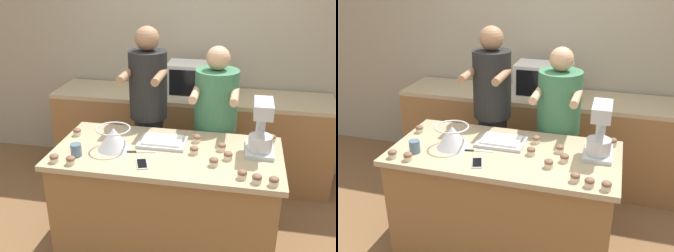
% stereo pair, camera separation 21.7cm
% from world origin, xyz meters
% --- Properties ---
extents(ground_plane, '(16.00, 16.00, 0.00)m').
position_xyz_m(ground_plane, '(0.00, 0.00, 0.00)').
color(ground_plane, brown).
extents(back_wall, '(10.00, 0.06, 2.70)m').
position_xyz_m(back_wall, '(0.00, 1.58, 1.35)').
color(back_wall, gray).
rests_on(back_wall, ground_plane).
extents(island_counter, '(1.65, 0.81, 0.89)m').
position_xyz_m(island_counter, '(0.00, 0.00, 0.44)').
color(island_counter, olive).
rests_on(island_counter, ground_plane).
extents(back_counter, '(2.80, 0.60, 0.92)m').
position_xyz_m(back_counter, '(0.00, 1.23, 0.46)').
color(back_counter, olive).
rests_on(back_counter, ground_plane).
extents(person_left, '(0.34, 0.50, 1.68)m').
position_xyz_m(person_left, '(-0.28, 0.58, 0.89)').
color(person_left, '#232328').
rests_on(person_left, ground_plane).
extents(person_right, '(0.37, 0.52, 1.55)m').
position_xyz_m(person_right, '(0.30, 0.58, 0.80)').
color(person_right, brown).
rests_on(person_right, ground_plane).
extents(stand_mixer, '(0.20, 0.30, 0.39)m').
position_xyz_m(stand_mixer, '(0.66, 0.12, 1.06)').
color(stand_mixer, '#B2B7BC').
rests_on(stand_mixer, island_counter).
extents(mixing_bowl, '(0.25, 0.25, 0.17)m').
position_xyz_m(mixing_bowl, '(-0.39, -0.04, 0.97)').
color(mixing_bowl, '#BCBCC1').
rests_on(mixing_bowl, island_counter).
extents(baking_tray, '(0.36, 0.25, 0.04)m').
position_xyz_m(baking_tray, '(-0.06, 0.11, 0.90)').
color(baking_tray, '#BCBCC1').
rests_on(baking_tray, island_counter).
extents(microwave_oven, '(0.55, 0.34, 0.32)m').
position_xyz_m(microwave_oven, '(0.04, 1.23, 1.08)').
color(microwave_oven, silver).
rests_on(microwave_oven, back_counter).
extents(cell_phone, '(0.11, 0.16, 0.01)m').
position_xyz_m(cell_phone, '(-0.12, -0.24, 0.89)').
color(cell_phone, silver).
rests_on(cell_phone, island_counter).
extents(drinking_glass, '(0.08, 0.08, 0.09)m').
position_xyz_m(drinking_glass, '(-0.61, -0.20, 0.93)').
color(drinking_glass, slate).
rests_on(drinking_glass, island_counter).
extents(knife, '(0.22, 0.05, 0.01)m').
position_xyz_m(knife, '(-0.20, -0.06, 0.89)').
color(knife, '#BCBCC1').
rests_on(knife, island_counter).
extents(cupcake_0, '(0.06, 0.06, 0.06)m').
position_xyz_m(cupcake_0, '(0.54, -0.29, 0.92)').
color(cupcake_0, beige).
rests_on(cupcake_0, island_counter).
extents(cupcake_1, '(0.06, 0.06, 0.06)m').
position_xyz_m(cupcake_1, '(0.44, -0.05, 0.92)').
color(cupcake_1, beige).
rests_on(cupcake_1, island_counter).
extents(cupcake_2, '(0.06, 0.06, 0.06)m').
position_xyz_m(cupcake_2, '(-0.75, 0.13, 0.92)').
color(cupcake_2, beige).
rests_on(cupcake_2, island_counter).
extents(cupcake_3, '(0.06, 0.06, 0.06)m').
position_xyz_m(cupcake_3, '(0.39, 0.08, 0.92)').
color(cupcake_3, beige).
rests_on(cupcake_3, island_counter).
extents(cupcake_4, '(0.06, 0.06, 0.06)m').
position_xyz_m(cupcake_4, '(-0.60, -0.33, 0.92)').
color(cupcake_4, beige).
rests_on(cupcake_4, island_counter).
extents(cupcake_5, '(0.06, 0.06, 0.06)m').
position_xyz_m(cupcake_5, '(0.20, -0.01, 0.92)').
color(cupcake_5, beige).
rests_on(cupcake_5, island_counter).
extents(cupcake_6, '(0.06, 0.06, 0.06)m').
position_xyz_m(cupcake_6, '(0.64, -0.33, 0.92)').
color(cupcake_6, beige).
rests_on(cupcake_6, island_counter).
extents(cupcake_7, '(0.06, 0.06, 0.06)m').
position_xyz_m(cupcake_7, '(0.74, -0.34, 0.92)').
color(cupcake_7, beige).
rests_on(cupcake_7, island_counter).
extents(cupcake_8, '(0.06, 0.06, 0.06)m').
position_xyz_m(cupcake_8, '(0.19, 0.19, 0.92)').
color(cupcake_8, beige).
rests_on(cupcake_8, island_counter).
extents(cupcake_9, '(0.06, 0.06, 0.06)m').
position_xyz_m(cupcake_9, '(0.75, 0.31, 0.92)').
color(cupcake_9, beige).
rests_on(cupcake_9, island_counter).
extents(cupcake_10, '(0.06, 0.06, 0.06)m').
position_xyz_m(cupcake_10, '(-0.72, -0.32, 0.92)').
color(cupcake_10, beige).
rests_on(cupcake_10, island_counter).
extents(cupcake_11, '(0.06, 0.06, 0.06)m').
position_xyz_m(cupcake_11, '(0.35, -0.16, 0.92)').
color(cupcake_11, beige).
rests_on(cupcake_11, island_counter).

